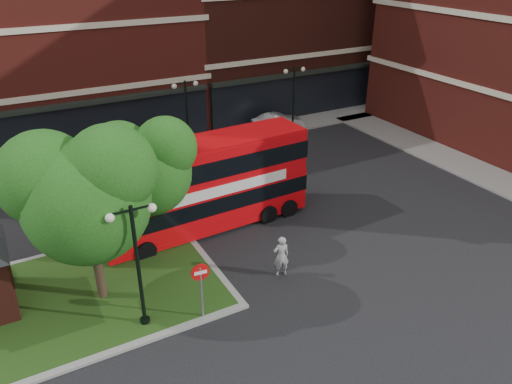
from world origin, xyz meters
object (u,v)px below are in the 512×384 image
bus (204,180)px  woman (281,256)px  car_white (278,122)px  car_silver (164,150)px

bus → woman: bearing=-79.6°
bus → woman: (1.18, -5.16, -1.66)m
bus → woman: size_ratio=5.59×
car_white → car_silver: bearing=106.4°
car_silver → car_white: bearing=-77.8°
bus → car_silver: (0.96, 8.87, -1.84)m
car_silver → car_white: car_silver is taller
car_silver → car_white: (9.42, 1.50, -0.12)m
bus → car_white: (10.38, 10.37, -1.96)m
woman → car_silver: woman is taller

